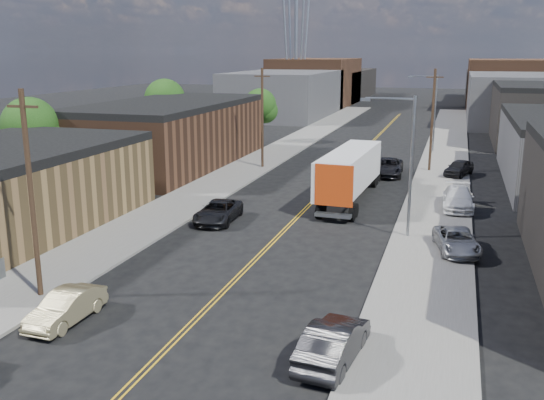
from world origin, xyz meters
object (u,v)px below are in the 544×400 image
Objects in this scene: car_left_c at (218,212)px; car_right_lot_c at (459,168)px; car_left_b at (66,307)px; car_right_oncoming at (333,342)px; semi_truck at (353,170)px; car_right_lot_b at (458,198)px; car_right_lot_a at (457,241)px; car_ahead_truck at (388,167)px.

car_right_lot_c reaches higher than car_left_c.
car_left_b is 11.91m from car_right_oncoming.
semi_truck is 8.51m from car_right_lot_b.
car_left_b is 17.02m from car_left_c.
car_right_lot_a is at bearing -100.49° from car_right_oncoming.
car_left_c is at bearing 90.60° from car_left_b.
car_right_oncoming is at bearing -89.40° from car_ahead_truck.
car_right_lot_c is at bearing 88.37° from car_right_lot_b.
car_right_lot_b is 13.03m from car_right_lot_c.
car_left_c is 1.21× the size of car_right_lot_c.
car_right_lot_b is (16.00, 8.14, 0.21)m from car_left_c.
car_right_lot_b is at bearing -63.64° from car_ahead_truck.
car_left_c is at bearing -125.76° from semi_truck.
semi_truck is 14.70m from car_right_lot_a.
car_right_lot_b is at bearing -8.16° from semi_truck.
car_left_c is 16.17m from car_right_lot_a.
car_right_oncoming is 38.44m from car_right_lot_c.
car_left_c is at bearing -154.66° from car_right_lot_b.
car_ahead_truck is (9.79, 36.89, 0.11)m from car_left_b.
car_right_oncoming is 1.14× the size of car_right_lot_c.
car_right_lot_a is at bearing -76.34° from car_ahead_truck.
semi_truck reaches higher than car_right_lot_b.
car_right_lot_b is (8.24, -1.60, -1.40)m from semi_truck.
semi_truck is at bearing 112.90° from car_right_lot_a.
car_right_lot_a is at bearing -12.36° from car_left_c.
car_left_b is 0.81× the size of car_left_c.
semi_truck is 10.40m from car_ahead_truck.
car_right_lot_c reaches higher than car_right_lot_a.
semi_truck is 3.02× the size of car_left_c.
car_ahead_truck is at bearing 83.16° from semi_truck.
car_right_oncoming is 36.95m from car_ahead_truck.
car_right_oncoming reaches higher than car_left_c.
semi_truck reaches higher than car_right_oncoming.
semi_truck is 3.72× the size of car_left_b.
car_right_oncoming is 0.90× the size of car_right_lot_b.
car_right_lot_b is at bearing -93.72° from car_right_oncoming.
car_left_b is 38.17m from car_ahead_truck.
car_right_lot_a is (4.40, 14.67, 0.01)m from car_right_oncoming.
car_ahead_truck reaches higher than car_left_c.
car_right_lot_c is at bearing 48.90° from car_left_c.
car_right_lot_a is at bearing -52.92° from semi_truck.
car_ahead_truck is (9.48, 19.88, 0.08)m from car_left_c.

